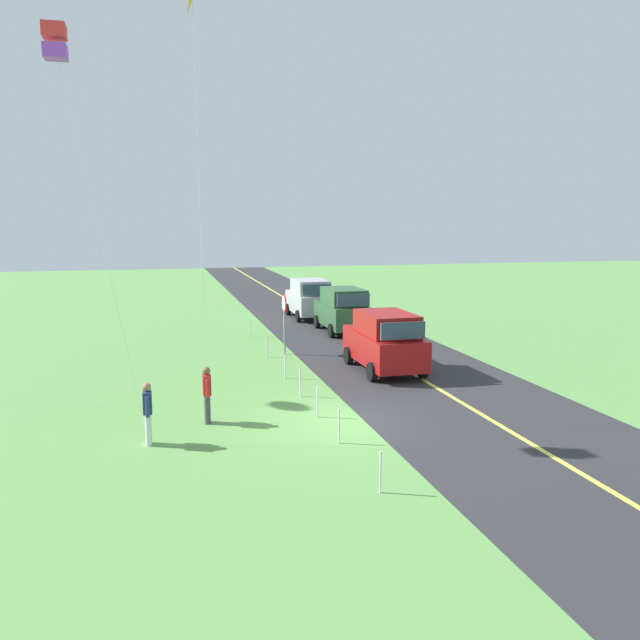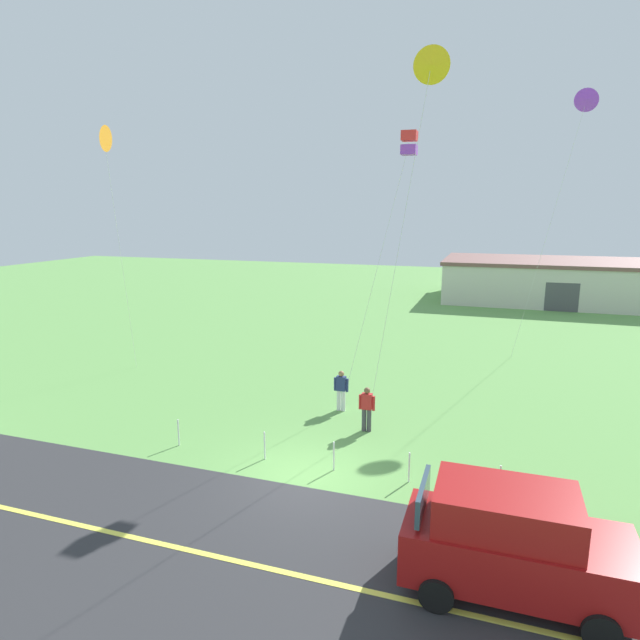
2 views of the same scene
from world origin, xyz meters
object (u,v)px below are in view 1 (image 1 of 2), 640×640
object	(u,v)px
car_suv_foreground	(385,341)
car_parked_east_far	(309,298)
person_adult_companion	(207,393)
person_adult_near	(148,411)
car_parked_east_near	(343,309)
stop_sign	(284,312)
kite_red_low	(55,43)

from	to	relation	value
car_suv_foreground	car_parked_east_far	distance (m)	13.55
car_suv_foreground	person_adult_companion	size ratio (longest dim) A/B	2.75
car_suv_foreground	person_adult_near	world-z (taller)	car_suv_foreground
car_parked_east_far	person_adult_companion	world-z (taller)	car_parked_east_far
car_parked_east_near	stop_sign	world-z (taller)	stop_sign
car_suv_foreground	person_adult_near	bearing A→B (deg)	125.34
stop_sign	kite_red_low	distance (m)	13.61
car_parked_east_far	person_adult_companion	xyz separation A→B (m)	(-18.18, 7.28, -0.29)
car_parked_east_near	car_parked_east_far	size ratio (longest dim) A/B	1.00
car_parked_east_near	person_adult_companion	distance (m)	15.32
person_adult_companion	kite_red_low	world-z (taller)	kite_red_low
car_suv_foreground	car_parked_east_near	xyz separation A→B (m)	(8.54, -0.88, 0.00)
car_parked_east_far	person_adult_near	size ratio (longest dim) A/B	2.75
person_adult_near	kite_red_low	world-z (taller)	kite_red_low
stop_sign	person_adult_companion	bearing A→B (deg)	155.51
stop_sign	person_adult_near	size ratio (longest dim) A/B	1.60
car_parked_east_near	kite_red_low	size ratio (longest dim) A/B	0.42
car_parked_east_far	kite_red_low	world-z (taller)	kite_red_low
car_parked_east_far	stop_sign	size ratio (longest dim) A/B	1.72
car_parked_east_near	person_adult_companion	xyz separation A→B (m)	(-13.18, 7.81, -0.29)
stop_sign	person_adult_near	xyz separation A→B (m)	(-9.95, 5.47, -0.94)
person_adult_companion	car_parked_east_far	bearing A→B (deg)	-167.29
car_suv_foreground	kite_red_low	bearing A→B (deg)	111.24
car_suv_foreground	person_adult_near	distance (m)	10.43
person_adult_near	kite_red_low	bearing A→B (deg)	-143.27
car_parked_east_far	kite_red_low	bearing A→B (deg)	148.55
person_adult_companion	car_parked_east_near	bearing A→B (deg)	-176.12
car_parked_east_far	car_suv_foreground	bearing A→B (deg)	178.52
car_parked_east_near	person_adult_near	xyz separation A→B (m)	(-14.57, 9.39, -0.29)
car_parked_east_far	person_adult_near	world-z (taller)	car_parked_east_far
person_adult_near	person_adult_companion	size ratio (longest dim) A/B	1.00
stop_sign	kite_red_low	world-z (taller)	kite_red_low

